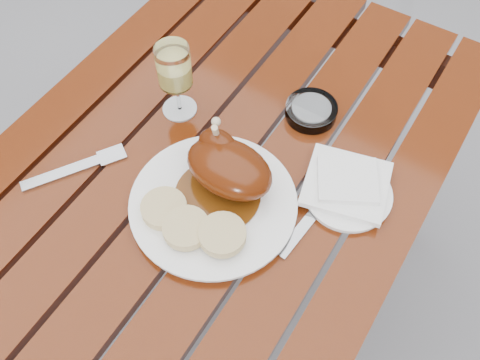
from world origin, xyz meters
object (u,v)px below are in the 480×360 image
(wine_glass, at_px, (176,81))
(ashtray, at_px, (311,111))
(side_plate, at_px, (348,194))
(table, at_px, (220,245))
(dinner_plate, at_px, (213,204))

(wine_glass, distance_m, ashtray, 0.28)
(wine_glass, distance_m, side_plate, 0.40)
(wine_glass, xyz_separation_m, ashtray, (0.24, 0.13, -0.07))
(table, xyz_separation_m, ashtray, (0.11, 0.20, 0.39))
(dinner_plate, bearing_deg, side_plate, 37.78)
(table, height_order, ashtray, ashtray)
(side_plate, height_order, ashtray, ashtray)
(dinner_plate, relative_size, side_plate, 1.86)
(side_plate, bearing_deg, wine_glass, 179.12)
(side_plate, xyz_separation_m, ashtray, (-0.15, 0.14, 0.01))
(table, distance_m, dinner_plate, 0.40)
(table, bearing_deg, side_plate, 13.92)
(dinner_plate, height_order, side_plate, dinner_plate)
(side_plate, bearing_deg, dinner_plate, -142.22)
(table, relative_size, wine_glass, 7.15)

